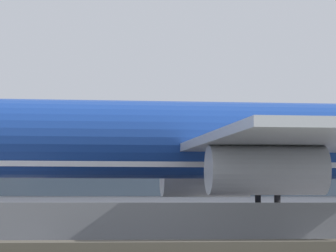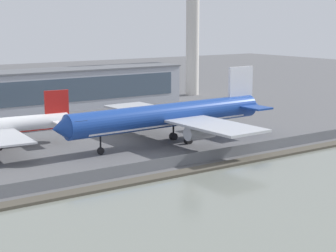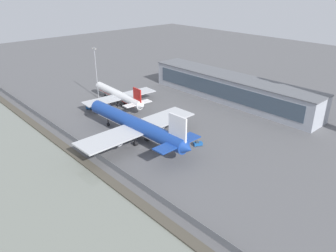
% 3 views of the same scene
% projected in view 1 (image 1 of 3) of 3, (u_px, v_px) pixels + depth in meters
% --- Properties ---
extents(ground_plane, '(500.00, 500.00, 0.00)m').
position_uv_depth(ground_plane, '(312.00, 236.00, 66.24)').
color(ground_plane, '#565659').
extents(cargo_jet_blue, '(56.64, 48.39, 16.52)m').
position_uv_depth(cargo_jet_blue, '(229.00, 144.00, 68.03)').
color(cargo_jet_blue, '#193D93').
rests_on(cargo_jet_blue, ground).
extents(terminal_building, '(91.14, 15.22, 12.54)m').
position_uv_depth(terminal_building, '(116.00, 171.00, 128.20)').
color(terminal_building, '#9EA3AD').
rests_on(terminal_building, ground).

